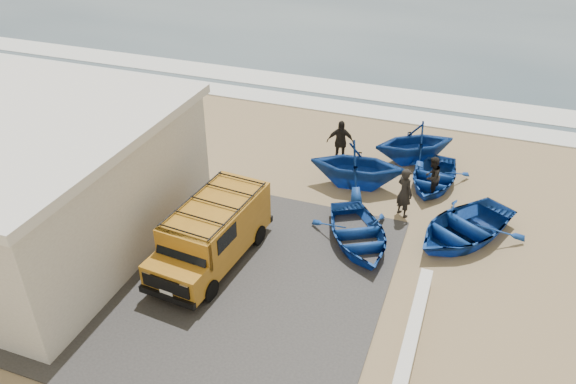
% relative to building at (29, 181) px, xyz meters
% --- Properties ---
extents(ground, '(160.00, 160.00, 0.00)m').
position_rel_building_xyz_m(ground, '(7.50, 2.00, -2.16)').
color(ground, '#977F58').
extents(slab, '(12.00, 10.00, 0.05)m').
position_rel_building_xyz_m(slab, '(5.50, -0.00, -2.14)').
color(slab, '#383633').
rests_on(slab, ground).
extents(surf_line, '(180.00, 1.60, 0.06)m').
position_rel_building_xyz_m(surf_line, '(7.50, 14.00, -2.13)').
color(surf_line, white).
rests_on(surf_line, ground).
extents(surf_wash, '(180.00, 2.20, 0.04)m').
position_rel_building_xyz_m(surf_wash, '(7.50, 16.50, -2.14)').
color(surf_wash, white).
rests_on(surf_wash, ground).
extents(building, '(8.40, 9.40, 4.30)m').
position_rel_building_xyz_m(building, '(0.00, 0.00, 0.00)').
color(building, silver).
rests_on(building, ground).
extents(parapet, '(0.35, 6.00, 0.55)m').
position_rel_building_xyz_m(parapet, '(12.50, -1.00, -1.89)').
color(parapet, silver).
rests_on(parapet, ground).
extents(van, '(2.28, 4.90, 2.04)m').
position_rel_building_xyz_m(van, '(6.00, 0.86, -1.07)').
color(van, '#B3741A').
rests_on(van, ground).
extents(boat_near_left, '(4.12, 4.53, 0.77)m').
position_rel_building_xyz_m(boat_near_left, '(10.08, 3.24, -1.78)').
color(boat_near_left, '#134098').
rests_on(boat_near_left, ground).
extents(boat_near_right, '(4.79, 5.16, 0.87)m').
position_rel_building_xyz_m(boat_near_right, '(13.31, 4.76, -1.73)').
color(boat_near_right, '#134098').
rests_on(boat_near_right, ground).
extents(boat_mid_left, '(3.95, 3.51, 1.90)m').
position_rel_building_xyz_m(boat_mid_left, '(9.11, 6.83, -1.21)').
color(boat_mid_left, '#134098').
rests_on(boat_mid_left, ground).
extents(boat_mid_right, '(2.74, 3.64, 0.71)m').
position_rel_building_xyz_m(boat_mid_right, '(11.89, 7.93, -1.81)').
color(boat_mid_right, '#134098').
rests_on(boat_mid_right, ground).
extents(boat_far_left, '(4.45, 4.31, 1.79)m').
position_rel_building_xyz_m(boat_far_left, '(10.84, 9.58, -1.27)').
color(boat_far_left, '#134098').
rests_on(boat_far_left, ground).
extents(fisherman_front, '(0.82, 0.78, 1.88)m').
position_rel_building_xyz_m(fisherman_front, '(11.15, 5.47, -1.22)').
color(fisherman_front, black).
rests_on(fisherman_front, ground).
extents(fisherman_middle, '(0.80, 0.91, 1.57)m').
position_rel_building_xyz_m(fisherman_middle, '(11.89, 7.20, -1.38)').
color(fisherman_middle, black).
rests_on(fisherman_middle, ground).
extents(fisherman_back, '(1.19, 0.72, 1.90)m').
position_rel_building_xyz_m(fisherman_back, '(7.98, 8.42, -1.21)').
color(fisherman_back, black).
rests_on(fisherman_back, ground).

